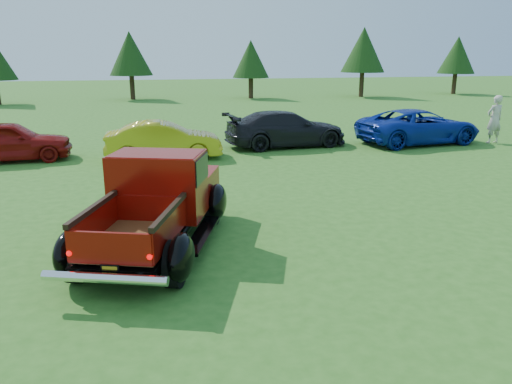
{
  "coord_description": "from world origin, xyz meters",
  "views": [
    {
      "loc": [
        -1.98,
        -8.73,
        3.47
      ],
      "look_at": [
        -0.04,
        0.2,
        0.9
      ],
      "focal_mm": 35.0,
      "sensor_mm": 36.0,
      "label": 1
    }
  ],
  "objects_px": {
    "show_car_grey": "(286,129)",
    "show_car_blue": "(419,126)",
    "show_car_yellow": "(164,140)",
    "tree_east": "(363,50)",
    "tree_mid_left": "(130,54)",
    "tree_mid_right": "(251,59)",
    "tree_far_east": "(457,55)",
    "show_car_red": "(8,141)",
    "pickup_truck": "(160,200)",
    "spectator": "(495,119)"
  },
  "relations": [
    {
      "from": "show_car_grey",
      "to": "show_car_blue",
      "type": "distance_m",
      "value": 5.27
    },
    {
      "from": "show_car_yellow",
      "to": "tree_east",
      "type": "bearing_deg",
      "value": -36.07
    },
    {
      "from": "tree_east",
      "to": "show_car_blue",
      "type": "bearing_deg",
      "value": -107.86
    },
    {
      "from": "tree_mid_left",
      "to": "show_car_blue",
      "type": "bearing_deg",
      "value": -62.72
    },
    {
      "from": "tree_mid_right",
      "to": "tree_east",
      "type": "xyz_separation_m",
      "value": [
        9.0,
        -0.5,
        0.68
      ]
    },
    {
      "from": "tree_east",
      "to": "show_car_yellow",
      "type": "relative_size",
      "value": 1.42
    },
    {
      "from": "tree_east",
      "to": "show_car_grey",
      "type": "relative_size",
      "value": 1.17
    },
    {
      "from": "tree_east",
      "to": "tree_far_east",
      "type": "xyz_separation_m",
      "value": [
        9.0,
        1.0,
        -0.41
      ]
    },
    {
      "from": "show_car_red",
      "to": "show_car_grey",
      "type": "relative_size",
      "value": 0.85
    },
    {
      "from": "pickup_truck",
      "to": "show_car_grey",
      "type": "distance_m",
      "value": 10.37
    },
    {
      "from": "tree_mid_left",
      "to": "tree_far_east",
      "type": "xyz_separation_m",
      "value": [
        27.0,
        -0.5,
        -0.14
      ]
    },
    {
      "from": "show_car_grey",
      "to": "spectator",
      "type": "relative_size",
      "value": 2.47
    },
    {
      "from": "spectator",
      "to": "show_car_grey",
      "type": "bearing_deg",
      "value": -12.84
    },
    {
      "from": "tree_mid_right",
      "to": "show_car_red",
      "type": "xyz_separation_m",
      "value": [
        -12.5,
        -21.21,
        -2.3
      ]
    },
    {
      "from": "show_car_red",
      "to": "tree_mid_right",
      "type": "bearing_deg",
      "value": -35.27
    },
    {
      "from": "tree_mid_left",
      "to": "show_car_yellow",
      "type": "distance_m",
      "value": 23.15
    },
    {
      "from": "tree_mid_left",
      "to": "pickup_truck",
      "type": "relative_size",
      "value": 1.02
    },
    {
      "from": "tree_far_east",
      "to": "show_car_grey",
      "type": "height_order",
      "value": "tree_far_east"
    },
    {
      "from": "show_car_yellow",
      "to": "spectator",
      "type": "height_order",
      "value": "spectator"
    },
    {
      "from": "pickup_truck",
      "to": "show_car_yellow",
      "type": "distance_m",
      "value": 7.71
    },
    {
      "from": "tree_mid_left",
      "to": "pickup_truck",
      "type": "distance_m",
      "value": 30.77
    },
    {
      "from": "tree_east",
      "to": "show_car_red",
      "type": "height_order",
      "value": "tree_east"
    },
    {
      "from": "tree_east",
      "to": "show_car_blue",
      "type": "xyz_separation_m",
      "value": [
        -6.63,
        -20.55,
        -2.98
      ]
    },
    {
      "from": "show_car_red",
      "to": "pickup_truck",
      "type": "bearing_deg",
      "value": -155.9
    },
    {
      "from": "tree_east",
      "to": "spectator",
      "type": "bearing_deg",
      "value": -99.96
    },
    {
      "from": "tree_mid_left",
      "to": "show_car_grey",
      "type": "relative_size",
      "value": 1.08
    },
    {
      "from": "tree_far_east",
      "to": "tree_mid_left",
      "type": "bearing_deg",
      "value": 178.94
    },
    {
      "from": "tree_mid_right",
      "to": "show_car_blue",
      "type": "height_order",
      "value": "tree_mid_right"
    },
    {
      "from": "show_car_yellow",
      "to": "show_car_blue",
      "type": "height_order",
      "value": "show_car_blue"
    },
    {
      "from": "tree_mid_left",
      "to": "show_car_grey",
      "type": "xyz_separation_m",
      "value": [
        6.13,
        -21.55,
        -2.71
      ]
    },
    {
      "from": "tree_mid_left",
      "to": "tree_east",
      "type": "height_order",
      "value": "tree_east"
    },
    {
      "from": "show_car_grey",
      "to": "tree_east",
      "type": "bearing_deg",
      "value": -36.63
    },
    {
      "from": "spectator",
      "to": "show_car_blue",
      "type": "bearing_deg",
      "value": -16.17
    },
    {
      "from": "show_car_yellow",
      "to": "show_car_grey",
      "type": "bearing_deg",
      "value": -71.73
    },
    {
      "from": "tree_far_east",
      "to": "show_car_grey",
      "type": "distance_m",
      "value": 29.75
    },
    {
      "from": "pickup_truck",
      "to": "show_car_red",
      "type": "xyz_separation_m",
      "value": [
        -4.65,
        8.43,
        -0.14
      ]
    },
    {
      "from": "show_car_red",
      "to": "spectator",
      "type": "height_order",
      "value": "spectator"
    },
    {
      "from": "tree_far_east",
      "to": "show_car_yellow",
      "type": "relative_size",
      "value": 1.26
    },
    {
      "from": "tree_far_east",
      "to": "show_car_blue",
      "type": "bearing_deg",
      "value": -125.94
    },
    {
      "from": "tree_mid_right",
      "to": "show_car_blue",
      "type": "distance_m",
      "value": 21.31
    },
    {
      "from": "tree_mid_right",
      "to": "pickup_truck",
      "type": "bearing_deg",
      "value": -104.84
    },
    {
      "from": "tree_far_east",
      "to": "show_car_yellow",
      "type": "xyz_separation_m",
      "value": [
        -25.5,
        -22.44,
        -2.62
      ]
    },
    {
      "from": "tree_mid_right",
      "to": "spectator",
      "type": "bearing_deg",
      "value": -76.23
    },
    {
      "from": "show_car_blue",
      "to": "tree_far_east",
      "type": "bearing_deg",
      "value": -43.29
    },
    {
      "from": "tree_east",
      "to": "show_car_red",
      "type": "xyz_separation_m",
      "value": [
        -21.5,
        -20.71,
        -2.99
      ]
    },
    {
      "from": "tree_far_east",
      "to": "show_car_blue",
      "type": "distance_m",
      "value": 26.75
    },
    {
      "from": "tree_far_east",
      "to": "show_car_blue",
      "type": "relative_size",
      "value": 0.99
    },
    {
      "from": "tree_mid_right",
      "to": "pickup_truck",
      "type": "height_order",
      "value": "tree_mid_right"
    },
    {
      "from": "show_car_yellow",
      "to": "spectator",
      "type": "bearing_deg",
      "value": -87.01
    },
    {
      "from": "tree_far_east",
      "to": "spectator",
      "type": "height_order",
      "value": "tree_far_east"
    }
  ]
}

